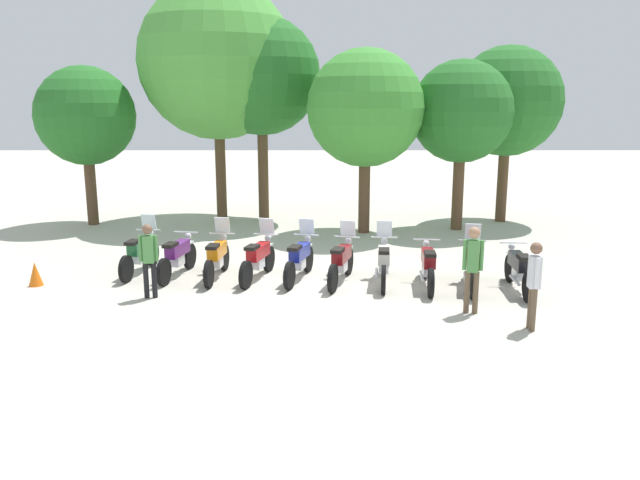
{
  "coord_description": "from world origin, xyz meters",
  "views": [
    {
      "loc": [
        -0.0,
        -14.21,
        4.13
      ],
      "look_at": [
        0.0,
        0.5,
        0.9
      ],
      "focal_mm": 35.72,
      "sensor_mm": 36.0,
      "label": 1
    }
  ],
  "objects_px": {
    "person_2": "(473,263)",
    "motorcycle_7": "(428,265)",
    "motorcycle_6": "(384,262)",
    "tree_5": "(507,102)",
    "tree_4": "(462,112)",
    "motorcycle_8": "(472,266)",
    "tree_2": "(261,76)",
    "person_0": "(534,279)",
    "motorcycle_1": "(177,256)",
    "motorcycle_5": "(341,261)",
    "tree_1": "(217,61)",
    "traffic_cone": "(35,274)",
    "motorcycle_2": "(217,257)",
    "motorcycle_4": "(300,258)",
    "motorcycle_9": "(519,269)",
    "motorcycle_3": "(258,258)",
    "person_1": "(149,256)",
    "tree_0": "(85,116)",
    "motorcycle_0": "(140,253)",
    "tree_3": "(365,109)"
  },
  "relations": [
    {
      "from": "person_2",
      "to": "tree_2",
      "type": "bearing_deg",
      "value": 36.72
    },
    {
      "from": "motorcycle_1",
      "to": "tree_5",
      "type": "height_order",
      "value": "tree_5"
    },
    {
      "from": "motorcycle_1",
      "to": "person_1",
      "type": "bearing_deg",
      "value": -176.57
    },
    {
      "from": "motorcycle_3",
      "to": "traffic_cone",
      "type": "height_order",
      "value": "motorcycle_3"
    },
    {
      "from": "tree_2",
      "to": "person_0",
      "type": "bearing_deg",
      "value": -61.98
    },
    {
      "from": "motorcycle_5",
      "to": "tree_1",
      "type": "bearing_deg",
      "value": 41.55
    },
    {
      "from": "motorcycle_3",
      "to": "tree_4",
      "type": "distance_m",
      "value": 9.03
    },
    {
      "from": "motorcycle_9",
      "to": "tree_2",
      "type": "relative_size",
      "value": 0.32
    },
    {
      "from": "motorcycle_6",
      "to": "tree_5",
      "type": "relative_size",
      "value": 0.37
    },
    {
      "from": "tree_4",
      "to": "motorcycle_8",
      "type": "bearing_deg",
      "value": -99.01
    },
    {
      "from": "motorcycle_3",
      "to": "person_1",
      "type": "height_order",
      "value": "person_1"
    },
    {
      "from": "tree_0",
      "to": "tree_1",
      "type": "xyz_separation_m",
      "value": [
        4.24,
        1.0,
        1.82
      ]
    },
    {
      "from": "motorcycle_3",
      "to": "person_1",
      "type": "bearing_deg",
      "value": 138.67
    },
    {
      "from": "tree_2",
      "to": "tree_4",
      "type": "distance_m",
      "value": 6.77
    },
    {
      "from": "motorcycle_2",
      "to": "tree_4",
      "type": "xyz_separation_m",
      "value": [
        6.91,
        5.89,
        3.25
      ]
    },
    {
      "from": "motorcycle_6",
      "to": "motorcycle_7",
      "type": "xyz_separation_m",
      "value": [
        0.97,
        -0.28,
        -0.01
      ]
    },
    {
      "from": "motorcycle_9",
      "to": "tree_4",
      "type": "bearing_deg",
      "value": 1.7
    },
    {
      "from": "motorcycle_2",
      "to": "motorcycle_1",
      "type": "bearing_deg",
      "value": 85.77
    },
    {
      "from": "motorcycle_9",
      "to": "tree_1",
      "type": "bearing_deg",
      "value": 44.4
    },
    {
      "from": "motorcycle_2",
      "to": "tree_2",
      "type": "distance_m",
      "value": 8.76
    },
    {
      "from": "tree_0",
      "to": "person_0",
      "type": "bearing_deg",
      "value": -41.27
    },
    {
      "from": "person_2",
      "to": "tree_4",
      "type": "bearing_deg",
      "value": 0.53
    },
    {
      "from": "motorcycle_6",
      "to": "tree_5",
      "type": "bearing_deg",
      "value": -26.31
    },
    {
      "from": "motorcycle_8",
      "to": "motorcycle_4",
      "type": "bearing_deg",
      "value": 91.61
    },
    {
      "from": "motorcycle_4",
      "to": "traffic_cone",
      "type": "bearing_deg",
      "value": 109.18
    },
    {
      "from": "motorcycle_5",
      "to": "tree_0",
      "type": "relative_size",
      "value": 0.41
    },
    {
      "from": "tree_5",
      "to": "motorcycle_6",
      "type": "bearing_deg",
      "value": -122.07
    },
    {
      "from": "motorcycle_0",
      "to": "tree_1",
      "type": "distance_m",
      "value": 8.83
    },
    {
      "from": "tree_0",
      "to": "motorcycle_0",
      "type": "bearing_deg",
      "value": -61.92
    },
    {
      "from": "motorcycle_4",
      "to": "motorcycle_9",
      "type": "xyz_separation_m",
      "value": [
        4.86,
        -0.9,
        -0.01
      ]
    },
    {
      "from": "motorcycle_7",
      "to": "tree_3",
      "type": "height_order",
      "value": "tree_3"
    },
    {
      "from": "motorcycle_7",
      "to": "tree_1",
      "type": "relative_size",
      "value": 0.27
    },
    {
      "from": "motorcycle_5",
      "to": "tree_3",
      "type": "distance_m",
      "value": 6.73
    },
    {
      "from": "motorcycle_0",
      "to": "motorcycle_2",
      "type": "xyz_separation_m",
      "value": [
        1.95,
        -0.44,
        0.0
      ]
    },
    {
      "from": "motorcycle_4",
      "to": "motorcycle_5",
      "type": "bearing_deg",
      "value": -89.13
    },
    {
      "from": "motorcycle_9",
      "to": "tree_1",
      "type": "relative_size",
      "value": 0.27
    },
    {
      "from": "motorcycle_6",
      "to": "motorcycle_0",
      "type": "bearing_deg",
      "value": 87.2
    },
    {
      "from": "motorcycle_3",
      "to": "tree_1",
      "type": "bearing_deg",
      "value": 29.46
    },
    {
      "from": "person_2",
      "to": "motorcycle_7",
      "type": "bearing_deg",
      "value": 27.47
    },
    {
      "from": "person_2",
      "to": "tree_5",
      "type": "relative_size",
      "value": 0.29
    },
    {
      "from": "person_1",
      "to": "person_2",
      "type": "xyz_separation_m",
      "value": [
        6.61,
        -1.0,
        0.1
      ]
    },
    {
      "from": "tree_5",
      "to": "traffic_cone",
      "type": "xyz_separation_m",
      "value": [
        -12.79,
        -7.93,
        -3.81
      ]
    },
    {
      "from": "tree_0",
      "to": "tree_5",
      "type": "xyz_separation_m",
      "value": [
        14.04,
        0.58,
        0.47
      ]
    },
    {
      "from": "motorcycle_1",
      "to": "motorcycle_7",
      "type": "xyz_separation_m",
      "value": [
        5.84,
        -0.87,
        0.0
      ]
    },
    {
      "from": "person_0",
      "to": "person_2",
      "type": "xyz_separation_m",
      "value": [
        -0.9,
        0.93,
        0.07
      ]
    },
    {
      "from": "motorcycle_5",
      "to": "motorcycle_8",
      "type": "distance_m",
      "value": 2.95
    },
    {
      "from": "motorcycle_7",
      "to": "person_1",
      "type": "xyz_separation_m",
      "value": [
        -6.05,
        -0.83,
        0.42
      ]
    },
    {
      "from": "tree_4",
      "to": "tree_1",
      "type": "bearing_deg",
      "value": 167.06
    },
    {
      "from": "motorcycle_6",
      "to": "tree_0",
      "type": "xyz_separation_m",
      "value": [
        -9.19,
        7.16,
        3.1
      ]
    },
    {
      "from": "tree_2",
      "to": "traffic_cone",
      "type": "xyz_separation_m",
      "value": [
        -4.5,
        -8.18,
        -4.65
      ]
    }
  ]
}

